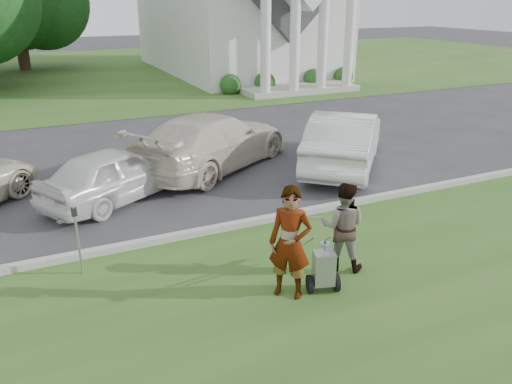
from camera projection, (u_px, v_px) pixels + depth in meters
ground at (266, 234)px, 10.64m from camera, size 120.00×120.00×0.00m
grass_strip at (347, 309)px, 8.10m from camera, size 80.00×7.00×0.01m
church_lawn at (92, 72)px, 33.47m from camera, size 80.00×30.00×0.01m
curb at (256, 221)px, 11.07m from camera, size 80.00×0.18×0.15m
striping_cart at (324, 269)px, 8.44m from camera, size 0.74×1.16×1.00m
person_left at (290, 244)px, 8.14m from camera, size 0.84×0.82×1.94m
person_right at (343, 227)px, 9.03m from camera, size 1.03×1.00×1.68m
parking_meter_near at (77, 232)px, 8.81m from camera, size 0.10×0.09×1.35m
car_b at (116, 174)px, 12.24m from camera, size 4.24×3.38×1.35m
car_c at (212, 141)px, 14.50m from camera, size 5.91×4.98×1.62m
car_d at (344, 140)px, 14.57m from camera, size 4.65×4.95×1.66m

